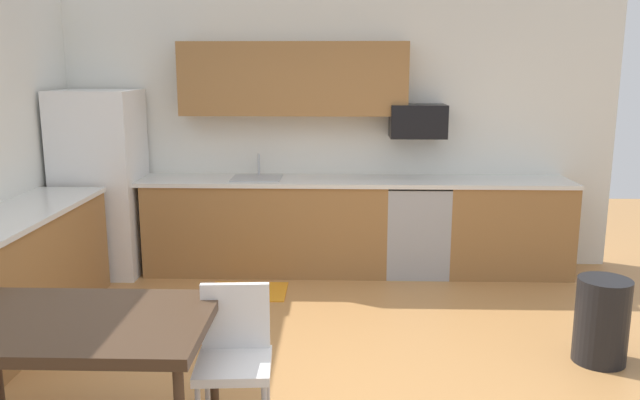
# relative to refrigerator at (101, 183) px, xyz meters

# --- Properties ---
(ground_plane) EXTENTS (12.00, 12.00, 0.00)m
(ground_plane) POSITION_rel_refrigerator_xyz_m (2.18, -2.22, -0.90)
(ground_plane) COLOR #B77F47
(wall_back) EXTENTS (5.80, 0.10, 2.70)m
(wall_back) POSITION_rel_refrigerator_xyz_m (2.18, 0.43, 0.45)
(wall_back) COLOR silver
(wall_back) RESTS_ON ground
(cabinet_run_back) EXTENTS (2.36, 0.60, 0.90)m
(cabinet_run_back) POSITION_rel_refrigerator_xyz_m (1.61, 0.08, -0.45)
(cabinet_run_back) COLOR olive
(cabinet_run_back) RESTS_ON ground
(cabinet_run_back_right) EXTENTS (1.19, 0.60, 0.90)m
(cabinet_run_back_right) POSITION_rel_refrigerator_xyz_m (3.98, 0.08, -0.45)
(cabinet_run_back_right) COLOR olive
(cabinet_run_back_right) RESTS_ON ground
(cabinet_run_left) EXTENTS (0.60, 2.00, 0.90)m
(cabinet_run_left) POSITION_rel_refrigerator_xyz_m (-0.12, -1.42, -0.45)
(cabinet_run_left) COLOR olive
(cabinet_run_left) RESTS_ON ground
(countertop_back) EXTENTS (4.80, 0.64, 0.04)m
(countertop_back) POSITION_rel_refrigerator_xyz_m (2.18, 0.08, 0.02)
(countertop_back) COLOR silver
(countertop_back) RESTS_ON cabinet_run_back
(countertop_left) EXTENTS (0.64, 2.00, 0.04)m
(countertop_left) POSITION_rel_refrigerator_xyz_m (-0.12, -1.42, 0.02)
(countertop_left) COLOR silver
(countertop_left) RESTS_ON cabinet_run_left
(upper_cabinets_back) EXTENTS (2.20, 0.34, 0.70)m
(upper_cabinets_back) POSITION_rel_refrigerator_xyz_m (1.88, 0.21, 1.00)
(upper_cabinets_back) COLOR olive
(refrigerator) EXTENTS (0.76, 0.70, 1.80)m
(refrigerator) POSITION_rel_refrigerator_xyz_m (0.00, 0.00, 0.00)
(refrigerator) COLOR white
(refrigerator) RESTS_ON ground
(oven_range) EXTENTS (0.60, 0.60, 0.91)m
(oven_range) POSITION_rel_refrigerator_xyz_m (3.09, 0.08, -0.44)
(oven_range) COLOR #999BA0
(oven_range) RESTS_ON ground
(microwave) EXTENTS (0.54, 0.36, 0.32)m
(microwave) POSITION_rel_refrigerator_xyz_m (3.09, 0.18, 0.60)
(microwave) COLOR black
(sink_basin) EXTENTS (0.48, 0.40, 0.14)m
(sink_basin) POSITION_rel_refrigerator_xyz_m (1.52, 0.08, -0.02)
(sink_basin) COLOR #A5A8AD
(sink_basin) RESTS_ON countertop_back
(sink_faucet) EXTENTS (0.02, 0.02, 0.24)m
(sink_faucet) POSITION_rel_refrigerator_xyz_m (1.52, 0.26, 0.14)
(sink_faucet) COLOR #B2B5BA
(sink_faucet) RESTS_ON countertop_back
(dining_table) EXTENTS (1.40, 0.90, 0.76)m
(dining_table) POSITION_rel_refrigerator_xyz_m (0.97, -3.08, -0.20)
(dining_table) COLOR #422D1E
(dining_table) RESTS_ON ground
(chair_near_table) EXTENTS (0.43, 0.43, 0.85)m
(chair_near_table) POSITION_rel_refrigerator_xyz_m (1.76, -2.88, -0.39)
(chair_near_table) COLOR white
(chair_near_table) RESTS_ON ground
(trash_bin) EXTENTS (0.36, 0.36, 0.60)m
(trash_bin) POSITION_rel_refrigerator_xyz_m (4.15, -1.89, -0.60)
(trash_bin) COLOR black
(trash_bin) RESTS_ON ground
(floor_mat) EXTENTS (0.70, 0.50, 0.01)m
(floor_mat) POSITION_rel_refrigerator_xyz_m (1.50, -0.57, -0.89)
(floor_mat) COLOR orange
(floor_mat) RESTS_ON ground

